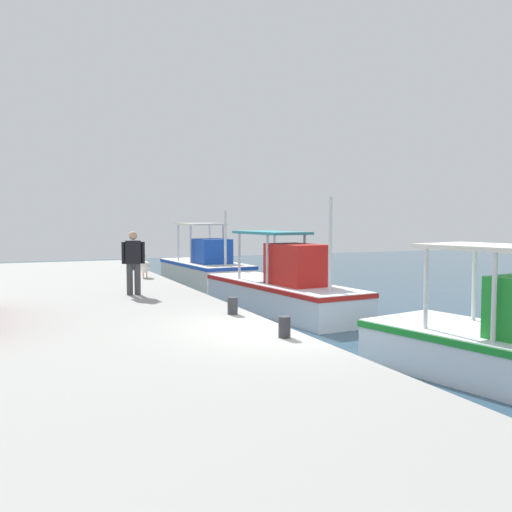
% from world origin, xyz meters
% --- Properties ---
extents(fishing_boat_nearest, '(5.75, 2.47, 3.09)m').
position_xyz_m(fishing_boat_nearest, '(-12.90, 2.55, 0.70)').
color(fishing_boat_nearest, silver).
rests_on(fishing_boat_nearest, ground).
extents(fishing_boat_second, '(6.68, 2.56, 3.36)m').
position_xyz_m(fishing_boat_second, '(-5.75, 2.65, 0.69)').
color(fishing_boat_second, white).
rests_on(fishing_boat_second, ground).
extents(fishing_boat_third, '(5.28, 3.06, 3.04)m').
position_xyz_m(fishing_boat_third, '(2.22, 3.10, 0.64)').
color(fishing_boat_third, white).
rests_on(fishing_boat_third, ground).
extents(pelican, '(0.96, 0.43, 0.82)m').
position_xyz_m(pelican, '(-9.70, -0.63, 1.20)').
color(pelican, tan).
rests_on(pelican, quay_pier).
extents(fisherman_standing, '(0.32, 0.58, 1.66)m').
position_xyz_m(fisherman_standing, '(-5.51, -1.79, 1.71)').
color(fisherman_standing, '#3F3F42').
rests_on(fisherman_standing, quay_pier).
extents(mooring_bollard_nearest, '(0.20, 0.20, 0.46)m').
position_xyz_m(mooring_bollard_nearest, '(-12.88, -0.45, 1.03)').
color(mooring_bollard_nearest, '#333338').
rests_on(mooring_bollard_nearest, quay_pier).
extents(mooring_bollard_second, '(0.21, 0.21, 0.36)m').
position_xyz_m(mooring_bollard_second, '(-1.70, -0.45, 0.98)').
color(mooring_bollard_second, '#333338').
rests_on(mooring_bollard_second, quay_pier).
extents(mooring_bollard_third, '(0.21, 0.21, 0.36)m').
position_xyz_m(mooring_bollard_third, '(0.79, -0.45, 0.98)').
color(mooring_bollard_third, '#333338').
rests_on(mooring_bollard_third, quay_pier).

